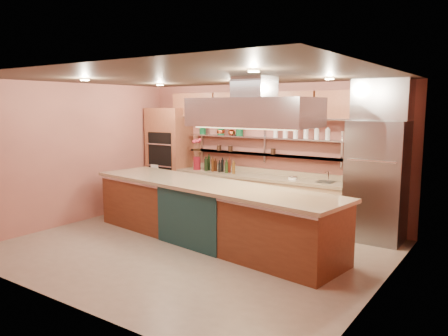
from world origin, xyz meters
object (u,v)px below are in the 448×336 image
Objects in this scene: island at (209,212)px; flower_vase at (197,163)px; refrigerator at (376,181)px; copper_kettle at (232,132)px; kitchen_scale at (293,177)px; green_canister at (240,131)px.

flower_vase reaches higher than island.
refrigerator is 13.07× the size of copper_kettle.
kitchen_scale is (0.79, 1.71, 0.46)m from island.
copper_kettle is at bearing 120.18° from island.
copper_kettle is at bearing 175.85° from refrigerator.
copper_kettle is at bearing 153.02° from kitchen_scale.
copper_kettle is at bearing 15.65° from flower_vase.
island is 16.82× the size of flower_vase.
island is 1.93m from kitchen_scale.
flower_vase is (-3.95, 0.01, 0.03)m from refrigerator.
kitchen_scale is 0.83× the size of green_canister.
kitchen_scale is (2.37, 0.00, -0.10)m from flower_vase.
copper_kettle reaches higher than island.
green_canister is at bearing 151.87° from kitchen_scale.
green_canister is (-1.38, 0.22, 0.83)m from kitchen_scale.
island is at bearing -133.83° from kitchen_scale.
green_canister is at bearing 12.55° from flower_vase.
green_canister reaches higher than flower_vase.
copper_kettle is 0.87× the size of green_canister.
island reaches higher than kitchen_scale.
copper_kettle is at bearing 180.00° from green_canister.
kitchen_scale is (-1.58, 0.01, -0.08)m from refrigerator.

